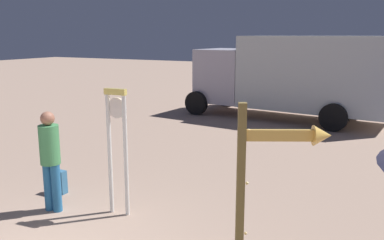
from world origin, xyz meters
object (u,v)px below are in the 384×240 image
(box_truck_near, at_px, (294,74))
(standing_clock, at_px, (117,141))
(backpack, at_px, (60,182))
(arrow_sign, at_px, (273,165))
(person_near_clock, at_px, (50,156))

(box_truck_near, bearing_deg, standing_clock, -93.57)
(backpack, bearing_deg, arrow_sign, -10.50)
(backpack, bearing_deg, person_near_clock, -52.54)
(person_near_clock, height_order, backpack, person_near_clock)
(backpack, bearing_deg, standing_clock, -7.82)
(standing_clock, distance_m, arrow_sign, 2.90)
(arrow_sign, xyz_separation_m, person_near_clock, (-3.94, 0.16, -0.48))
(arrow_sign, distance_m, person_near_clock, 3.97)
(arrow_sign, xyz_separation_m, backpack, (-4.44, 0.82, -1.24))
(person_near_clock, bearing_deg, arrow_sign, -2.38)
(standing_clock, height_order, arrow_sign, arrow_sign)
(standing_clock, relative_size, arrow_sign, 0.97)
(arrow_sign, distance_m, box_truck_near, 10.36)
(standing_clock, relative_size, person_near_clock, 1.23)
(box_truck_near, bearing_deg, backpack, -103.36)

